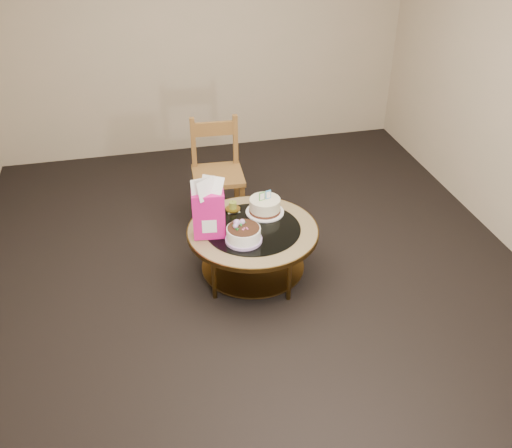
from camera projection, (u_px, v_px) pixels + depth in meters
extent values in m
plane|color=black|center=(253.00, 275.00, 4.63)|extent=(5.00, 5.00, 0.00)
cube|color=tan|center=(199.00, 33.00, 5.97)|extent=(4.50, 0.02, 2.60)
cube|color=tan|center=(420.00, 422.00, 1.89)|extent=(4.50, 0.02, 2.60)
cylinder|color=brown|center=(288.00, 235.00, 4.75)|extent=(0.04, 0.04, 0.42)
cylinder|color=brown|center=(220.00, 234.00, 4.76)|extent=(0.04, 0.04, 0.42)
cylinder|color=brown|center=(214.00, 276.00, 4.29)|extent=(0.04, 0.04, 0.42)
cylinder|color=brown|center=(289.00, 277.00, 4.28)|extent=(0.04, 0.04, 0.42)
cylinder|color=brown|center=(253.00, 265.00, 4.58)|extent=(0.82, 0.82, 0.02)
cylinder|color=brown|center=(253.00, 231.00, 4.40)|extent=(1.02, 1.02, 0.04)
cylinder|color=#9E8957|center=(253.00, 230.00, 4.39)|extent=(1.00, 1.00, 0.01)
cylinder|color=black|center=(253.00, 229.00, 4.39)|extent=(0.74, 0.74, 0.01)
cylinder|color=#AF8BC5|center=(244.00, 240.00, 4.24)|extent=(0.28, 0.28, 0.02)
cylinder|color=white|center=(244.00, 234.00, 4.21)|extent=(0.25, 0.25, 0.11)
cylinder|color=black|center=(244.00, 228.00, 4.18)|extent=(0.24, 0.24, 0.01)
sphere|color=#AF8BC5|center=(237.00, 223.00, 4.20)|extent=(0.05, 0.05, 0.05)
sphere|color=#AF8BC5|center=(242.00, 222.00, 4.22)|extent=(0.04, 0.04, 0.04)
sphere|color=#AF8BC5|center=(235.00, 226.00, 4.17)|extent=(0.04, 0.04, 0.04)
cone|color=#20792B|center=(241.00, 225.00, 4.20)|extent=(0.02, 0.03, 0.02)
cone|color=#20792B|center=(233.00, 225.00, 4.20)|extent=(0.04, 0.04, 0.02)
cone|color=#20792B|center=(244.00, 222.00, 4.23)|extent=(0.04, 0.04, 0.02)
cone|color=#20792B|center=(238.00, 229.00, 4.16)|extent=(0.04, 0.04, 0.02)
cylinder|color=white|center=(265.00, 212.00, 4.57)|extent=(0.31, 0.31, 0.01)
cylinder|color=#452013|center=(265.00, 210.00, 4.56)|extent=(0.25, 0.25, 0.02)
cylinder|color=beige|center=(265.00, 204.00, 4.53)|extent=(0.25, 0.25, 0.09)
cube|color=green|center=(262.00, 196.00, 4.48)|extent=(0.05, 0.02, 0.07)
cube|color=white|center=(262.00, 196.00, 4.48)|extent=(0.04, 0.02, 0.06)
cube|color=#3D92D2|center=(268.00, 194.00, 4.50)|extent=(0.05, 0.02, 0.07)
cube|color=white|center=(268.00, 194.00, 4.50)|extent=(0.04, 0.02, 0.06)
cube|color=#D7147E|center=(209.00, 214.00, 4.21)|extent=(0.25, 0.16, 0.37)
cube|color=white|center=(209.00, 222.00, 4.24)|extent=(0.12, 0.15, 0.11)
cube|color=tan|center=(233.00, 210.00, 4.60)|extent=(0.10, 0.10, 0.01)
cylinder|color=gold|center=(233.00, 209.00, 4.60)|extent=(0.12, 0.12, 0.01)
cylinder|color=olive|center=(233.00, 205.00, 4.58)|extent=(0.06, 0.06, 0.06)
cylinder|color=black|center=(233.00, 201.00, 4.56)|extent=(0.00, 0.00, 0.01)
cube|color=brown|center=(218.00, 176.00, 5.07)|extent=(0.47, 0.47, 0.04)
cube|color=brown|center=(200.00, 211.00, 5.02)|extent=(0.04, 0.04, 0.47)
cube|color=brown|center=(242.00, 207.00, 5.07)|extent=(0.04, 0.04, 0.47)
cube|color=brown|center=(196.00, 190.00, 5.33)|extent=(0.04, 0.04, 0.47)
cube|color=brown|center=(236.00, 187.00, 5.38)|extent=(0.04, 0.04, 0.47)
cube|color=brown|center=(193.00, 143.00, 5.07)|extent=(0.04, 0.04, 0.48)
cube|color=brown|center=(235.00, 140.00, 5.12)|extent=(0.04, 0.04, 0.48)
cube|color=brown|center=(214.00, 129.00, 5.03)|extent=(0.38, 0.05, 0.13)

